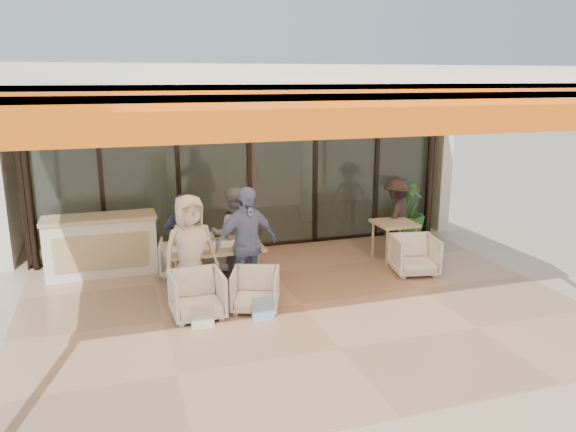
{
  "coord_description": "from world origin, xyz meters",
  "views": [
    {
      "loc": [
        -2.58,
        -7.34,
        3.3
      ],
      "look_at": [
        0.1,
        0.9,
        1.15
      ],
      "focal_mm": 35.0,
      "sensor_mm": 36.0,
      "label": 1
    }
  ],
  "objects_px": {
    "host_counter": "(101,245)",
    "diner_cream": "(190,251)",
    "dining_table": "(213,249)",
    "diner_navy": "(182,240)",
    "diner_periwinkle": "(246,244)",
    "chair_near_right": "(255,288)",
    "standing_woman": "(396,216)",
    "potted_palm": "(408,209)",
    "diner_grey": "(233,234)",
    "side_table": "(394,227)",
    "chair_near_left": "(197,293)",
    "chair_far_right": "(228,250)",
    "side_chair": "(415,253)",
    "chair_far_left": "(180,255)"
  },
  "relations": [
    {
      "from": "host_counter",
      "to": "side_table",
      "type": "xyz_separation_m",
      "value": [
        5.09,
        -0.86,
        0.11
      ]
    },
    {
      "from": "dining_table",
      "to": "side_chair",
      "type": "relative_size",
      "value": 2.02
    },
    {
      "from": "standing_woman",
      "to": "diner_periwinkle",
      "type": "bearing_deg",
      "value": -18.6
    },
    {
      "from": "host_counter",
      "to": "standing_woman",
      "type": "bearing_deg",
      "value": -4.33
    },
    {
      "from": "diner_grey",
      "to": "diner_cream",
      "type": "xyz_separation_m",
      "value": [
        -0.84,
        -0.9,
        0.06
      ]
    },
    {
      "from": "host_counter",
      "to": "chair_near_right",
      "type": "relative_size",
      "value": 2.73
    },
    {
      "from": "chair_near_right",
      "to": "diner_navy",
      "type": "relative_size",
      "value": 0.45
    },
    {
      "from": "chair_near_right",
      "to": "diner_navy",
      "type": "bearing_deg",
      "value": 141.61
    },
    {
      "from": "diner_grey",
      "to": "host_counter",
      "type": "bearing_deg",
      "value": -15.7
    },
    {
      "from": "chair_far_left",
      "to": "diner_cream",
      "type": "bearing_deg",
      "value": 99.23
    },
    {
      "from": "standing_woman",
      "to": "side_chair",
      "type": "bearing_deg",
      "value": 35.74
    },
    {
      "from": "chair_near_right",
      "to": "chair_far_left",
      "type": "bearing_deg",
      "value": 134.5
    },
    {
      "from": "dining_table",
      "to": "diner_periwinkle",
      "type": "relative_size",
      "value": 0.87
    },
    {
      "from": "host_counter",
      "to": "diner_cream",
      "type": "xyz_separation_m",
      "value": [
        1.26,
        -1.75,
        0.3
      ]
    },
    {
      "from": "chair_near_left",
      "to": "side_table",
      "type": "distance_m",
      "value": 4.08
    },
    {
      "from": "chair_near_right",
      "to": "diner_cream",
      "type": "height_order",
      "value": "diner_cream"
    },
    {
      "from": "chair_near_left",
      "to": "side_chair",
      "type": "bearing_deg",
      "value": 7.13
    },
    {
      "from": "diner_navy",
      "to": "diner_periwinkle",
      "type": "xyz_separation_m",
      "value": [
        0.84,
        -0.9,
        0.12
      ]
    },
    {
      "from": "standing_woman",
      "to": "potted_palm",
      "type": "xyz_separation_m",
      "value": [
        0.68,
        0.75,
        -0.09
      ]
    },
    {
      "from": "standing_woman",
      "to": "chair_near_left",
      "type": "bearing_deg",
      "value": -16.78
    },
    {
      "from": "host_counter",
      "to": "dining_table",
      "type": "relative_size",
      "value": 1.23
    },
    {
      "from": "chair_near_left",
      "to": "side_chair",
      "type": "relative_size",
      "value": 0.99
    },
    {
      "from": "diner_periwinkle",
      "to": "standing_woman",
      "type": "xyz_separation_m",
      "value": [
        3.27,
        1.35,
        -0.14
      ]
    },
    {
      "from": "chair_far_right",
      "to": "potted_palm",
      "type": "distance_m",
      "value": 4.02
    },
    {
      "from": "chair_far_left",
      "to": "diner_grey",
      "type": "height_order",
      "value": "diner_grey"
    },
    {
      "from": "potted_palm",
      "to": "diner_grey",
      "type": "bearing_deg",
      "value": -163.15
    },
    {
      "from": "diner_navy",
      "to": "side_table",
      "type": "xyz_separation_m",
      "value": [
        3.83,
        -0.01,
        -0.11
      ]
    },
    {
      "from": "diner_cream",
      "to": "chair_far_right",
      "type": "bearing_deg",
      "value": 47.78
    },
    {
      "from": "chair_near_right",
      "to": "diner_grey",
      "type": "bearing_deg",
      "value": 110.65
    },
    {
      "from": "chair_near_right",
      "to": "potted_palm",
      "type": "xyz_separation_m",
      "value": [
        3.95,
        2.6,
        0.3
      ]
    },
    {
      "from": "diner_grey",
      "to": "side_chair",
      "type": "xyz_separation_m",
      "value": [
        2.99,
        -0.76,
        -0.41
      ]
    },
    {
      "from": "chair_near_right",
      "to": "potted_palm",
      "type": "bearing_deg",
      "value": 53.96
    },
    {
      "from": "dining_table",
      "to": "side_table",
      "type": "bearing_deg",
      "value": 7.29
    },
    {
      "from": "chair_far_right",
      "to": "diner_periwinkle",
      "type": "height_order",
      "value": "diner_periwinkle"
    },
    {
      "from": "chair_far_left",
      "to": "diner_cream",
      "type": "xyz_separation_m",
      "value": [
        0.0,
        -1.4,
        0.5
      ]
    },
    {
      "from": "diner_grey",
      "to": "side_table",
      "type": "distance_m",
      "value": 2.99
    },
    {
      "from": "chair_far_left",
      "to": "chair_far_right",
      "type": "height_order",
      "value": "chair_far_right"
    },
    {
      "from": "chair_near_left",
      "to": "diner_periwinkle",
      "type": "height_order",
      "value": "diner_periwinkle"
    },
    {
      "from": "host_counter",
      "to": "standing_woman",
      "type": "relative_size",
      "value": 1.27
    },
    {
      "from": "host_counter",
      "to": "dining_table",
      "type": "bearing_deg",
      "value": -37.77
    },
    {
      "from": "host_counter",
      "to": "chair_near_right",
      "type": "height_order",
      "value": "host_counter"
    },
    {
      "from": "chair_far_left",
      "to": "diner_grey",
      "type": "bearing_deg",
      "value": 158.47
    },
    {
      "from": "side_table",
      "to": "chair_near_right",
      "type": "bearing_deg",
      "value": -154.98
    },
    {
      "from": "chair_near_left",
      "to": "diner_grey",
      "type": "bearing_deg",
      "value": 56.62
    },
    {
      "from": "dining_table",
      "to": "potted_palm",
      "type": "height_order",
      "value": "potted_palm"
    },
    {
      "from": "standing_woman",
      "to": "diner_grey",
      "type": "bearing_deg",
      "value": -33.2
    },
    {
      "from": "chair_near_right",
      "to": "standing_woman",
      "type": "distance_m",
      "value": 3.77
    },
    {
      "from": "side_chair",
      "to": "diner_cream",
      "type": "bearing_deg",
      "value": -166.4
    },
    {
      "from": "chair_far_right",
      "to": "diner_navy",
      "type": "bearing_deg",
      "value": 52.53
    },
    {
      "from": "diner_navy",
      "to": "diner_grey",
      "type": "relative_size",
      "value": 0.96
    }
  ]
}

